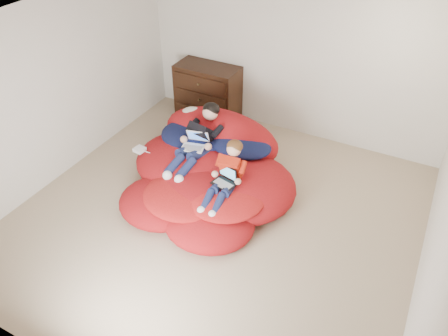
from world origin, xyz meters
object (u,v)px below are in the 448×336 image
(dresser, at_px, (208,93))
(younger_boy, at_px, (227,173))
(older_boy, at_px, (199,136))
(laptop_black, at_px, (225,179))
(beanbag_pile, at_px, (209,173))
(laptop_white, at_px, (195,143))

(dresser, height_order, younger_boy, younger_boy)
(younger_boy, bearing_deg, dresser, 125.09)
(dresser, bearing_deg, older_boy, -64.52)
(older_boy, bearing_deg, dresser, 115.48)
(older_boy, xyz_separation_m, laptop_black, (0.71, -0.56, -0.11))
(older_boy, bearing_deg, younger_boy, -36.30)
(older_boy, relative_size, younger_boy, 1.38)
(beanbag_pile, distance_m, older_boy, 0.54)
(younger_boy, height_order, laptop_black, younger_boy)
(beanbag_pile, relative_size, laptop_white, 6.48)
(dresser, height_order, beanbag_pile, dresser)
(laptop_black, bearing_deg, dresser, 124.55)
(laptop_white, height_order, laptop_black, laptop_white)
(younger_boy, height_order, laptop_white, younger_boy)
(older_boy, relative_size, laptop_white, 3.25)
(beanbag_pile, bearing_deg, dresser, 119.72)
(beanbag_pile, bearing_deg, younger_boy, -33.84)
(older_boy, xyz_separation_m, younger_boy, (0.71, -0.52, -0.04))
(beanbag_pile, relative_size, younger_boy, 2.74)
(dresser, xyz_separation_m, laptop_white, (0.72, -1.63, 0.14))
(dresser, bearing_deg, beanbag_pile, -60.28)
(dresser, xyz_separation_m, beanbag_pile, (0.99, -1.74, -0.24))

